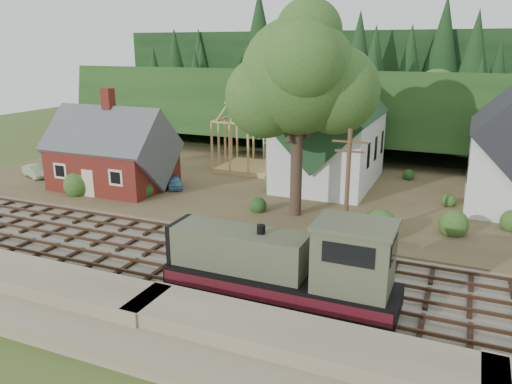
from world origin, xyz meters
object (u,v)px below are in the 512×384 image
at_px(patio_set, 81,172).
at_px(car_blue, 175,182).
at_px(locomotive, 288,267).
at_px(car_green, 35,171).

bearing_deg(patio_set, car_blue, 35.17).
height_order(car_blue, patio_set, patio_set).
distance_m(locomotive, patio_set, 25.86).
bearing_deg(car_blue, patio_set, 179.23).
distance_m(locomotive, car_green, 34.40).
relative_size(car_green, patio_set, 1.68).
relative_size(locomotive, car_green, 3.23).
bearing_deg(patio_set, car_green, 162.60).
bearing_deg(car_blue, locomotive, -79.58).
bearing_deg(car_green, car_blue, -59.32).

